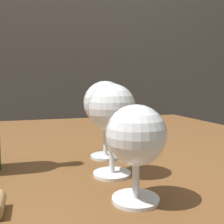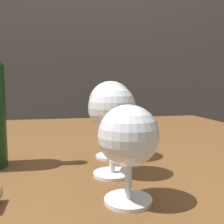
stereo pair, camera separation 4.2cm
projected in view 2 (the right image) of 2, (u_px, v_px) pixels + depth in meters
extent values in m
cube|color=#59544F|center=(70.00, 17.00, 1.61)|extent=(5.00, 0.08, 2.60)
cube|color=brown|center=(90.00, 147.00, 0.68)|extent=(1.11, 0.96, 0.03)
cylinder|color=brown|center=(185.00, 197.00, 1.23)|extent=(0.06, 0.06, 0.70)
cylinder|color=white|center=(128.00, 200.00, 0.33)|extent=(0.06, 0.06, 0.00)
cylinder|color=white|center=(128.00, 177.00, 0.33)|extent=(0.01, 0.01, 0.06)
sphere|color=white|center=(129.00, 135.00, 0.32)|extent=(0.08, 0.08, 0.08)
ellipsoid|color=#470A16|center=(129.00, 137.00, 0.32)|extent=(0.07, 0.07, 0.03)
cylinder|color=white|center=(112.00, 174.00, 0.43)|extent=(0.06, 0.06, 0.00)
cylinder|color=white|center=(112.00, 148.00, 0.42)|extent=(0.01, 0.01, 0.08)
sphere|color=white|center=(112.00, 108.00, 0.42)|extent=(0.08, 0.08, 0.08)
ellipsoid|color=beige|center=(112.00, 110.00, 0.42)|extent=(0.07, 0.07, 0.03)
cylinder|color=white|center=(111.00, 156.00, 0.54)|extent=(0.06, 0.06, 0.00)
cylinder|color=white|center=(111.00, 136.00, 0.53)|extent=(0.01, 0.01, 0.08)
sphere|color=white|center=(111.00, 103.00, 0.52)|extent=(0.09, 0.09, 0.09)
ellipsoid|color=maroon|center=(111.00, 105.00, 0.52)|extent=(0.08, 0.08, 0.03)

